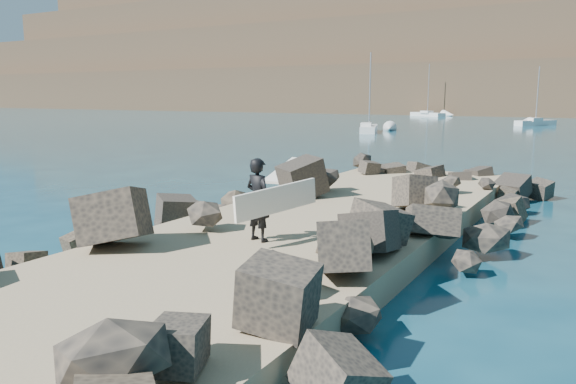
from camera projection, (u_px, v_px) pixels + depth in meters
name	position (u px, v px, depth m)	size (l,w,h in m)	color
ground	(308.00, 246.00, 13.69)	(800.00, 800.00, 0.00)	#0F384C
jetty	(265.00, 254.00, 11.94)	(6.00, 26.00, 0.60)	#8C7759
riprap_left	(176.00, 225.00, 13.76)	(2.60, 22.00, 1.00)	black
riprap_right	(404.00, 259.00, 10.90)	(2.60, 22.00, 1.00)	black
surfboard_resting	(286.00, 173.00, 18.91)	(0.62, 2.49, 0.08)	white
surfer_with_board	(261.00, 200.00, 11.71)	(1.18, 2.10, 1.76)	black
sailboat_e	(427.00, 114.00, 98.66)	(7.24, 5.81, 9.19)	silver
sailboat_b	(535.00, 123.00, 68.10)	(4.33, 5.60, 7.21)	silver
sailboat_a	(369.00, 129.00, 56.14)	(3.46, 6.66, 7.95)	silver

